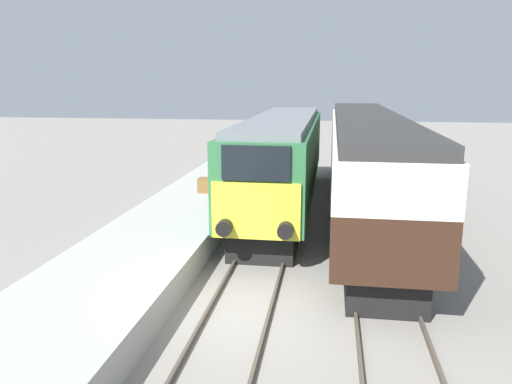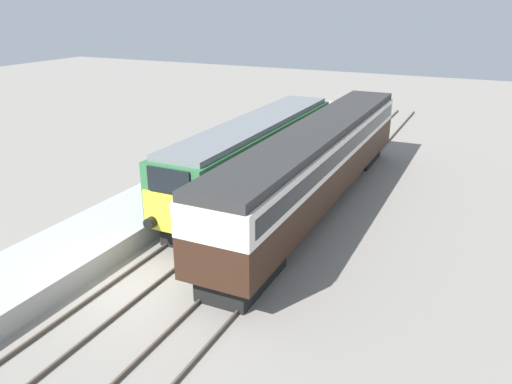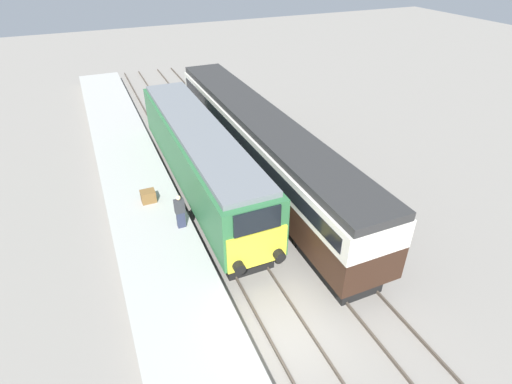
% 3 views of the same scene
% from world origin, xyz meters
% --- Properties ---
extents(ground_plane, '(120.00, 120.00, 0.00)m').
position_xyz_m(ground_plane, '(0.00, 0.00, 0.00)').
color(ground_plane, gray).
extents(platform_left, '(3.50, 50.00, 0.82)m').
position_xyz_m(platform_left, '(-3.30, 8.00, 0.41)').
color(platform_left, '#A8A8A3').
rests_on(platform_left, ground_plane).
extents(rails_near_track, '(1.51, 60.00, 0.14)m').
position_xyz_m(rails_near_track, '(0.00, 5.00, 0.07)').
color(rails_near_track, '#4C4238').
rests_on(rails_near_track, ground_plane).
extents(rails_far_track, '(1.50, 60.00, 0.14)m').
position_xyz_m(rails_far_track, '(3.40, 5.00, 0.07)').
color(rails_far_track, '#4C4238').
rests_on(rails_far_track, ground_plane).
extents(locomotive, '(2.70, 15.58, 3.92)m').
position_xyz_m(locomotive, '(0.00, 10.22, 2.21)').
color(locomotive, black).
rests_on(locomotive, ground_plane).
extents(passenger_carriage, '(2.75, 20.55, 4.04)m').
position_xyz_m(passenger_carriage, '(3.40, 10.12, 2.46)').
color(passenger_carriage, black).
rests_on(passenger_carriage, ground_plane).
extents(person_on_platform, '(0.44, 0.26, 1.66)m').
position_xyz_m(person_on_platform, '(-2.06, 6.50, 1.64)').
color(person_on_platform, '#2D334C').
rests_on(person_on_platform, platform_left).
extents(luggage_crate, '(0.70, 0.56, 0.60)m').
position_xyz_m(luggage_crate, '(-3.03, 9.14, 1.12)').
color(luggage_crate, brown).
rests_on(luggage_crate, platform_left).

